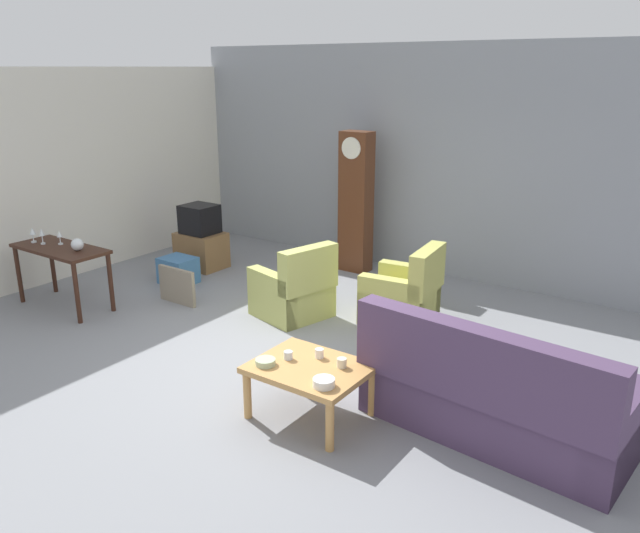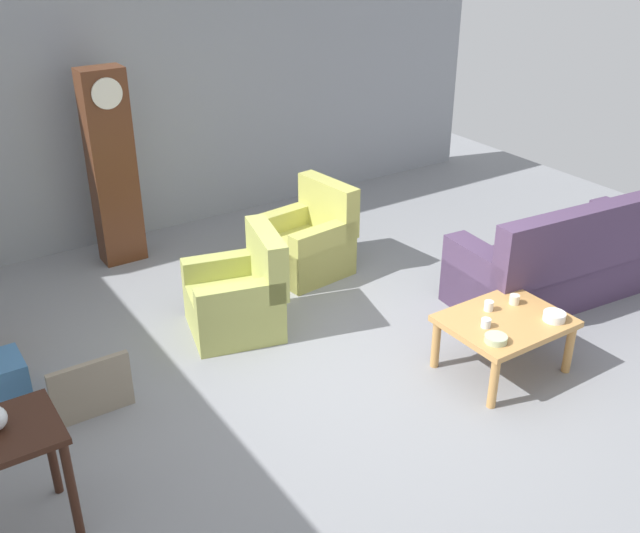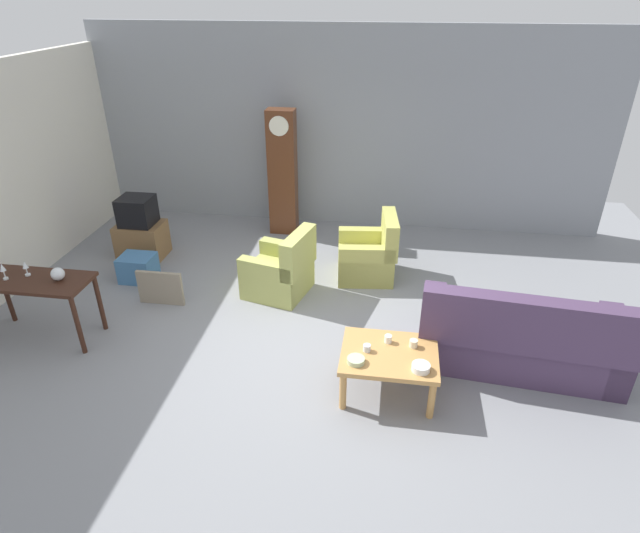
{
  "view_description": "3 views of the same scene",
  "coord_description": "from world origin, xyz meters",
  "px_view_note": "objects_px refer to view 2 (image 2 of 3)",
  "views": [
    {
      "loc": [
        3.7,
        -4.56,
        2.87
      ],
      "look_at": [
        0.18,
        0.47,
        0.92
      ],
      "focal_mm": 35.19,
      "sensor_mm": 36.0,
      "label": 1
    },
    {
      "loc": [
        -3.1,
        -4.07,
        3.47
      ],
      "look_at": [
        -0.31,
        0.15,
        0.92
      ],
      "focal_mm": 41.16,
      "sensor_mm": 36.0,
      "label": 2
    },
    {
      "loc": [
        0.82,
        -4.88,
        3.7
      ],
      "look_at": [
        0.03,
        0.45,
        0.76
      ],
      "focal_mm": 29.24,
      "sensor_mm": 36.0,
      "label": 3
    }
  ],
  "objects_px": {
    "armchair_olive_near": "(239,299)",
    "cup_blue_rimmed": "(486,323)",
    "armchair_olive_far": "(308,243)",
    "framed_picture_leaning": "(92,390)",
    "cup_cream_tall": "(514,299)",
    "bowl_white_stacked": "(554,316)",
    "coffee_table_wood": "(505,326)",
    "bowl_shallow_green": "(496,339)",
    "couch_floral": "(561,263)",
    "grandfather_clock": "(112,168)",
    "cup_white_porcelain": "(489,306)"
  },
  "relations": [
    {
      "from": "framed_picture_leaning",
      "to": "cup_cream_tall",
      "type": "height_order",
      "value": "cup_cream_tall"
    },
    {
      "from": "armchair_olive_near",
      "to": "grandfather_clock",
      "type": "bearing_deg",
      "value": 100.62
    },
    {
      "from": "grandfather_clock",
      "to": "cup_white_porcelain",
      "type": "distance_m",
      "value": 4.01
    },
    {
      "from": "bowl_white_stacked",
      "to": "bowl_shallow_green",
      "type": "distance_m",
      "value": 0.62
    },
    {
      "from": "framed_picture_leaning",
      "to": "armchair_olive_near",
      "type": "bearing_deg",
      "value": 18.61
    },
    {
      "from": "couch_floral",
      "to": "grandfather_clock",
      "type": "xyz_separation_m",
      "value": [
        -3.22,
        3.12,
        0.67
      ]
    },
    {
      "from": "grandfather_clock",
      "to": "cup_white_porcelain",
      "type": "relative_size",
      "value": 24.77
    },
    {
      "from": "coffee_table_wood",
      "to": "bowl_white_stacked",
      "type": "bearing_deg",
      "value": -37.14
    },
    {
      "from": "armchair_olive_far",
      "to": "coffee_table_wood",
      "type": "xyz_separation_m",
      "value": [
        0.35,
        -2.37,
        0.1
      ]
    },
    {
      "from": "cup_blue_rimmed",
      "to": "bowl_shallow_green",
      "type": "height_order",
      "value": "cup_blue_rimmed"
    },
    {
      "from": "cup_white_porcelain",
      "to": "cup_cream_tall",
      "type": "bearing_deg",
      "value": -8.37
    },
    {
      "from": "armchair_olive_far",
      "to": "cup_white_porcelain",
      "type": "bearing_deg",
      "value": -81.49
    },
    {
      "from": "coffee_table_wood",
      "to": "cup_white_porcelain",
      "type": "distance_m",
      "value": 0.2
    },
    {
      "from": "armchair_olive_far",
      "to": "bowl_white_stacked",
      "type": "xyz_separation_m",
      "value": [
        0.65,
        -2.6,
        0.21
      ]
    },
    {
      "from": "armchair_olive_near",
      "to": "cup_cream_tall",
      "type": "height_order",
      "value": "armchair_olive_near"
    },
    {
      "from": "framed_picture_leaning",
      "to": "cup_cream_tall",
      "type": "distance_m",
      "value": 3.4
    },
    {
      "from": "armchair_olive_near",
      "to": "grandfather_clock",
      "type": "distance_m",
      "value": 2.12
    },
    {
      "from": "armchair_olive_far",
      "to": "framed_picture_leaning",
      "type": "height_order",
      "value": "armchair_olive_far"
    },
    {
      "from": "armchair_olive_near",
      "to": "cup_blue_rimmed",
      "type": "relative_size",
      "value": 12.38
    },
    {
      "from": "couch_floral",
      "to": "cup_cream_tall",
      "type": "xyz_separation_m",
      "value": [
        -1.13,
        -0.44,
        0.17
      ]
    },
    {
      "from": "cup_blue_rimmed",
      "to": "armchair_olive_far",
      "type": "bearing_deg",
      "value": 93.01
    },
    {
      "from": "bowl_white_stacked",
      "to": "bowl_shallow_green",
      "type": "height_order",
      "value": "bowl_white_stacked"
    },
    {
      "from": "armchair_olive_near",
      "to": "cup_cream_tall",
      "type": "relative_size",
      "value": 11.34
    },
    {
      "from": "armchair_olive_far",
      "to": "grandfather_clock",
      "type": "height_order",
      "value": "grandfather_clock"
    },
    {
      "from": "couch_floral",
      "to": "framed_picture_leaning",
      "type": "relative_size",
      "value": 3.62
    },
    {
      "from": "armchair_olive_near",
      "to": "cup_blue_rimmed",
      "type": "height_order",
      "value": "armchair_olive_near"
    },
    {
      "from": "framed_picture_leaning",
      "to": "bowl_white_stacked",
      "type": "distance_m",
      "value": 3.59
    },
    {
      "from": "framed_picture_leaning",
      "to": "bowl_shallow_green",
      "type": "bearing_deg",
      "value": -28.4
    },
    {
      "from": "cup_cream_tall",
      "to": "bowl_white_stacked",
      "type": "height_order",
      "value": "cup_cream_tall"
    },
    {
      "from": "armchair_olive_far",
      "to": "cup_blue_rimmed",
      "type": "distance_m",
      "value": 2.39
    },
    {
      "from": "framed_picture_leaning",
      "to": "cup_white_porcelain",
      "type": "height_order",
      "value": "cup_white_porcelain"
    },
    {
      "from": "cup_blue_rimmed",
      "to": "cup_white_porcelain",
      "type": "bearing_deg",
      "value": 40.48
    },
    {
      "from": "armchair_olive_far",
      "to": "cup_cream_tall",
      "type": "xyz_separation_m",
      "value": [
        0.58,
        -2.24,
        0.21
      ]
    },
    {
      "from": "couch_floral",
      "to": "armchair_olive_near",
      "type": "xyz_separation_m",
      "value": [
        -2.85,
        1.16,
        -0.05
      ]
    },
    {
      "from": "couch_floral",
      "to": "framed_picture_leaning",
      "type": "bearing_deg",
      "value": 171.39
    },
    {
      "from": "framed_picture_leaning",
      "to": "cup_blue_rimmed",
      "type": "height_order",
      "value": "cup_blue_rimmed"
    },
    {
      "from": "armchair_olive_far",
      "to": "bowl_shallow_green",
      "type": "distance_m",
      "value": 2.58
    },
    {
      "from": "armchair_olive_far",
      "to": "bowl_shallow_green",
      "type": "bearing_deg",
      "value": -89.27
    },
    {
      "from": "coffee_table_wood",
      "to": "bowl_shallow_green",
      "type": "distance_m",
      "value": 0.39
    },
    {
      "from": "bowl_white_stacked",
      "to": "framed_picture_leaning",
      "type": "bearing_deg",
      "value": 155.93
    },
    {
      "from": "couch_floral",
      "to": "framed_picture_leaning",
      "type": "distance_m",
      "value": 4.39
    },
    {
      "from": "armchair_olive_near",
      "to": "framed_picture_leaning",
      "type": "height_order",
      "value": "armchair_olive_near"
    },
    {
      "from": "coffee_table_wood",
      "to": "bowl_white_stacked",
      "type": "distance_m",
      "value": 0.39
    },
    {
      "from": "armchair_olive_far",
      "to": "framed_picture_leaning",
      "type": "distance_m",
      "value": 2.86
    },
    {
      "from": "bowl_shallow_green",
      "to": "coffee_table_wood",
      "type": "bearing_deg",
      "value": 32.12
    },
    {
      "from": "bowl_shallow_green",
      "to": "armchair_olive_near",
      "type": "bearing_deg",
      "value": 121.12
    },
    {
      "from": "coffee_table_wood",
      "to": "bowl_shallow_green",
      "type": "bearing_deg",
      "value": -147.88
    },
    {
      "from": "armchair_olive_near",
      "to": "coffee_table_wood",
      "type": "relative_size",
      "value": 0.99
    },
    {
      "from": "cup_blue_rimmed",
      "to": "cup_cream_tall",
      "type": "height_order",
      "value": "cup_cream_tall"
    },
    {
      "from": "bowl_shallow_green",
      "to": "framed_picture_leaning",
      "type": "bearing_deg",
      "value": 151.6
    }
  ]
}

